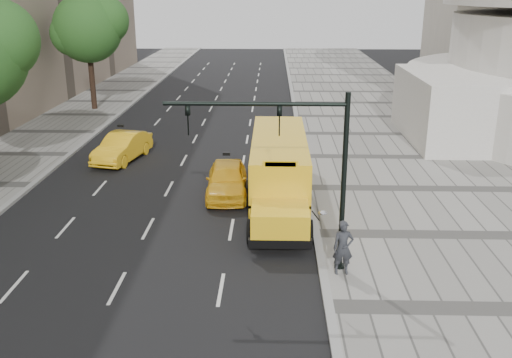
{
  "coord_description": "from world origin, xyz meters",
  "views": [
    {
      "loc": [
        4.18,
        -26.84,
        9.55
      ],
      "look_at": [
        3.5,
        -4.0,
        1.9
      ],
      "focal_mm": 40.0,
      "sensor_mm": 36.0,
      "label": 1
    }
  ],
  "objects_px": {
    "taxi_far": "(122,147)",
    "traffic_signal": "(303,161)",
    "taxi_near": "(227,179)",
    "pedestrian": "(343,248)",
    "school_bus": "(279,164)",
    "tree_c": "(89,28)"
  },
  "relations": [
    {
      "from": "taxi_far",
      "to": "pedestrian",
      "type": "relative_size",
      "value": 2.51
    },
    {
      "from": "pedestrian",
      "to": "taxi_far",
      "type": "bearing_deg",
      "value": 125.8
    },
    {
      "from": "taxi_far",
      "to": "taxi_near",
      "type": "bearing_deg",
      "value": -28.86
    },
    {
      "from": "school_bus",
      "to": "traffic_signal",
      "type": "xyz_separation_m",
      "value": [
        0.69,
        -7.14,
        2.33
      ]
    },
    {
      "from": "tree_c",
      "to": "pedestrian",
      "type": "height_order",
      "value": "tree_c"
    },
    {
      "from": "tree_c",
      "to": "school_bus",
      "type": "height_order",
      "value": "tree_c"
    },
    {
      "from": "taxi_near",
      "to": "taxi_far",
      "type": "relative_size",
      "value": 0.98
    },
    {
      "from": "tree_c",
      "to": "traffic_signal",
      "type": "height_order",
      "value": "tree_c"
    },
    {
      "from": "tree_c",
      "to": "taxi_far",
      "type": "distance_m",
      "value": 16.46
    },
    {
      "from": "school_bus",
      "to": "taxi_far",
      "type": "relative_size",
      "value": 2.38
    },
    {
      "from": "tree_c",
      "to": "taxi_far",
      "type": "bearing_deg",
      "value": -67.66
    },
    {
      "from": "school_bus",
      "to": "taxi_far",
      "type": "distance_m",
      "value": 11.07
    },
    {
      "from": "tree_c",
      "to": "pedestrian",
      "type": "relative_size",
      "value": 4.79
    },
    {
      "from": "taxi_far",
      "to": "pedestrian",
      "type": "distance_m",
      "value": 17.83
    },
    {
      "from": "taxi_near",
      "to": "pedestrian",
      "type": "distance_m",
      "value": 9.38
    },
    {
      "from": "tree_c",
      "to": "taxi_near",
      "type": "height_order",
      "value": "tree_c"
    },
    {
      "from": "taxi_near",
      "to": "taxi_far",
      "type": "distance_m",
      "value": 8.71
    },
    {
      "from": "taxi_far",
      "to": "traffic_signal",
      "type": "xyz_separation_m",
      "value": [
        9.74,
        -13.45,
        3.29
      ]
    },
    {
      "from": "tree_c",
      "to": "pedestrian",
      "type": "bearing_deg",
      "value": -58.8
    },
    {
      "from": "traffic_signal",
      "to": "taxi_far",
      "type": "bearing_deg",
      "value": 125.91
    },
    {
      "from": "tree_c",
      "to": "taxi_near",
      "type": "relative_size",
      "value": 1.94
    },
    {
      "from": "traffic_signal",
      "to": "pedestrian",
      "type": "bearing_deg",
      "value": -16.91
    }
  ]
}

